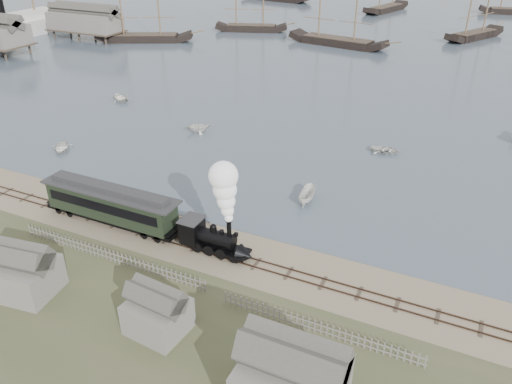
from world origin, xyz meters
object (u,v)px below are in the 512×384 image
at_px(locomotive, 222,216).
at_px(beached_dinghy, 170,222).
at_px(steamship, 1,16).
at_px(passenger_coach, 111,203).

height_order(locomotive, beached_dinghy, locomotive).
bearing_deg(steamship, passenger_coach, -125.52).
bearing_deg(beached_dinghy, steamship, 52.61).
distance_m(locomotive, beached_dinghy, 8.02).
xyz_separation_m(beached_dinghy, steamship, (-83.84, 53.57, 4.98)).
bearing_deg(beached_dinghy, passenger_coach, 106.37).
distance_m(locomotive, passenger_coach, 12.22).
bearing_deg(locomotive, steamship, 148.52).
bearing_deg(passenger_coach, steamship, 144.76).
relative_size(locomotive, beached_dinghy, 2.04).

